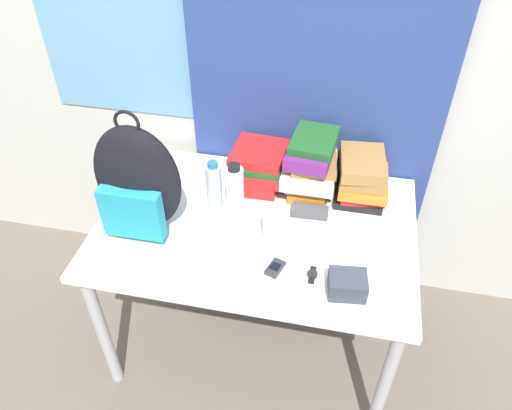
% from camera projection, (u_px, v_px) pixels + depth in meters
% --- Properties ---
extents(wall_back, '(6.00, 0.06, 2.50)m').
position_uv_depth(wall_back, '(280.00, 49.00, 2.03)').
color(wall_back, beige).
rests_on(wall_back, ground_plane).
extents(curtain_blue, '(1.07, 0.04, 2.50)m').
position_uv_depth(curtain_blue, '(318.00, 59.00, 1.96)').
color(curtain_blue, navy).
rests_on(curtain_blue, ground_plane).
extents(desk, '(1.26, 0.84, 0.74)m').
position_uv_depth(desk, '(256.00, 239.00, 2.04)').
color(desk, silver).
rests_on(desk, ground_plane).
extents(backpack, '(0.33, 0.20, 0.52)m').
position_uv_depth(backpack, '(137.00, 182.00, 1.84)').
color(backpack, black).
rests_on(backpack, desk).
extents(book_stack_left, '(0.23, 0.27, 0.17)m').
position_uv_depth(book_stack_left, '(260.00, 165.00, 2.14)').
color(book_stack_left, red).
rests_on(book_stack_left, desk).
extents(book_stack_center, '(0.22, 0.28, 0.26)m').
position_uv_depth(book_stack_center, '(311.00, 164.00, 2.08)').
color(book_stack_center, orange).
rests_on(book_stack_center, desk).
extents(book_stack_right, '(0.21, 0.27, 0.19)m').
position_uv_depth(book_stack_right, '(362.00, 177.00, 2.07)').
color(book_stack_right, black).
rests_on(book_stack_right, desk).
extents(water_bottle, '(0.06, 0.06, 0.23)m').
position_uv_depth(water_bottle, '(214.00, 187.00, 1.99)').
color(water_bottle, silver).
rests_on(water_bottle, desk).
extents(sports_bottle, '(0.07, 0.07, 0.24)m').
position_uv_depth(sports_bottle, '(235.00, 191.00, 1.97)').
color(sports_bottle, white).
rests_on(sports_bottle, desk).
extents(sunscreen_bottle, '(0.05, 0.05, 0.17)m').
position_uv_depth(sunscreen_bottle, '(269.00, 224.00, 1.87)').
color(sunscreen_bottle, white).
rests_on(sunscreen_bottle, desk).
extents(cell_phone, '(0.07, 0.09, 0.02)m').
position_uv_depth(cell_phone, '(275.00, 268.00, 1.80)').
color(cell_phone, '#2D2D33').
rests_on(cell_phone, desk).
extents(sunglasses_case, '(0.15, 0.06, 0.04)m').
position_uv_depth(sunglasses_case, '(310.00, 212.00, 2.02)').
color(sunglasses_case, '#47474C').
rests_on(sunglasses_case, desk).
extents(camera_pouch, '(0.14, 0.12, 0.08)m').
position_uv_depth(camera_pouch, '(347.00, 285.00, 1.70)').
color(camera_pouch, '#383D47').
rests_on(camera_pouch, desk).
extents(wristwatch, '(0.04, 0.08, 0.01)m').
position_uv_depth(wristwatch, '(312.00, 274.00, 1.78)').
color(wristwatch, black).
rests_on(wristwatch, desk).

